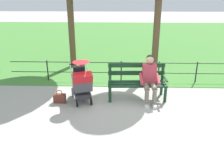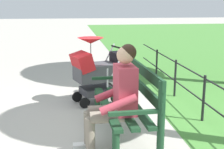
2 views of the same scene
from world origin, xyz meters
TOP-DOWN VIEW (x-y plane):
  - ground_plane at (0.00, 0.00)m, footprint 60.00×60.00m
  - park_bench at (-0.42, -0.12)m, footprint 1.62×0.65m
  - person_on_bench at (-0.74, 0.11)m, footprint 0.54×0.74m
  - stroller at (1.07, 0.19)m, footprint 0.74×0.99m
  - handbag at (1.68, 0.29)m, footprint 0.32×0.14m
  - park_fence at (-0.27, -1.31)m, footprint 7.45×0.04m

SIDE VIEW (x-z plane):
  - ground_plane at x=0.00m, z-range 0.00..0.00m
  - handbag at x=1.68m, z-range -0.06..0.31m
  - park_fence at x=-0.27m, z-range 0.07..0.77m
  - park_bench at x=-0.42m, z-range 0.05..1.01m
  - stroller at x=1.07m, z-range 0.02..1.17m
  - person_on_bench at x=-0.74m, z-range 0.04..1.31m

